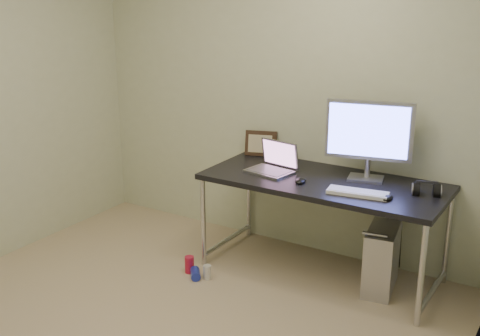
% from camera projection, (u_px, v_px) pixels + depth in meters
% --- Properties ---
extents(wall_back, '(3.50, 0.02, 2.50)m').
position_uv_depth(wall_back, '(281.00, 96.00, 4.80)').
color(wall_back, beige).
rests_on(wall_back, ground).
extents(wall_right, '(0.02, 3.50, 2.50)m').
position_uv_depth(wall_right, '(457.00, 201.00, 2.50)').
color(wall_right, beige).
rests_on(wall_right, ground).
extents(desk, '(1.75, 0.77, 0.75)m').
position_uv_depth(desk, '(323.00, 189.00, 4.38)').
color(desk, black).
rests_on(desk, ground).
extents(tower_computer, '(0.27, 0.48, 0.50)m').
position_uv_depth(tower_computer, '(382.00, 258.00, 4.29)').
color(tower_computer, silver).
rests_on(tower_computer, ground).
extents(cable_a, '(0.01, 0.16, 0.69)m').
position_uv_depth(cable_a, '(391.00, 221.00, 4.53)').
color(cable_a, black).
rests_on(cable_a, ground).
extents(cable_b, '(0.02, 0.11, 0.71)m').
position_uv_depth(cable_b, '(401.00, 227.00, 4.47)').
color(cable_b, black).
rests_on(cable_b, ground).
extents(can_red, '(0.08, 0.08, 0.13)m').
position_uv_depth(can_red, '(189.00, 265.00, 4.57)').
color(can_red, '#BC173A').
rests_on(can_red, ground).
extents(can_white, '(0.07, 0.07, 0.11)m').
position_uv_depth(can_white, '(207.00, 272.00, 4.47)').
color(can_white, silver).
rests_on(can_white, ground).
extents(can_blue, '(0.14, 0.14, 0.07)m').
position_uv_depth(can_blue, '(195.00, 274.00, 4.49)').
color(can_blue, '#2030B6').
rests_on(can_blue, ground).
extents(laptop, '(0.37, 0.32, 0.23)m').
position_uv_depth(laptop, '(273.00, 165.00, 4.53)').
color(laptop, '#A5A6AC').
rests_on(laptop, desk).
extents(monitor, '(0.61, 0.23, 0.58)m').
position_uv_depth(monitor, '(369.00, 134.00, 4.26)').
color(monitor, '#A5A6AC').
rests_on(monitor, desk).
extents(keyboard, '(0.42, 0.19, 0.02)m').
position_uv_depth(keyboard, '(358.00, 193.00, 4.05)').
color(keyboard, white).
rests_on(keyboard, desk).
extents(mouse_right, '(0.08, 0.11, 0.04)m').
position_uv_depth(mouse_right, '(387.00, 197.00, 3.96)').
color(mouse_right, black).
rests_on(mouse_right, desk).
extents(mouse_left, '(0.09, 0.13, 0.04)m').
position_uv_depth(mouse_left, '(301.00, 180.00, 4.29)').
color(mouse_left, black).
rests_on(mouse_left, desk).
extents(headphones, '(0.21, 0.12, 0.12)m').
position_uv_depth(headphones, '(426.00, 190.00, 4.04)').
color(headphones, black).
rests_on(headphones, desk).
extents(picture_frame, '(0.27, 0.15, 0.21)m').
position_uv_depth(picture_frame, '(261.00, 143.00, 4.93)').
color(picture_frame, black).
rests_on(picture_frame, desk).
extents(webcam, '(0.04, 0.03, 0.11)m').
position_uv_depth(webcam, '(293.00, 151.00, 4.78)').
color(webcam, silver).
rests_on(webcam, desk).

